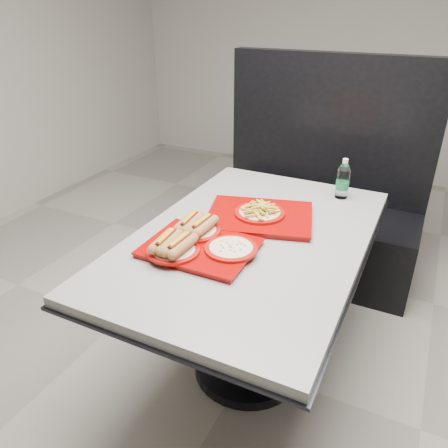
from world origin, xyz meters
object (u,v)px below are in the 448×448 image
at_px(booth_bench, 315,210).
at_px(tray_far, 260,214).
at_px(tray_near, 196,242).
at_px(diner_table, 251,268).
at_px(water_bottle, 343,181).

relative_size(booth_bench, tray_far, 2.52).
bearing_deg(booth_bench, tray_near, -96.44).
height_order(booth_bench, tray_near, booth_bench).
bearing_deg(diner_table, water_bottle, 66.03).
height_order(tray_far, water_bottle, water_bottle).
height_order(booth_bench, water_bottle, booth_bench).
bearing_deg(tray_far, water_bottle, 56.43).
distance_m(booth_bench, tray_near, 1.36).
xyz_separation_m(tray_near, water_bottle, (0.39, 0.76, 0.05)).
bearing_deg(booth_bench, diner_table, -90.00).
height_order(booth_bench, tray_far, booth_bench).
bearing_deg(booth_bench, water_bottle, -65.66).
bearing_deg(tray_far, booth_bench, 88.53).
bearing_deg(water_bottle, diner_table, -113.97).
bearing_deg(tray_near, booth_bench, 83.56).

